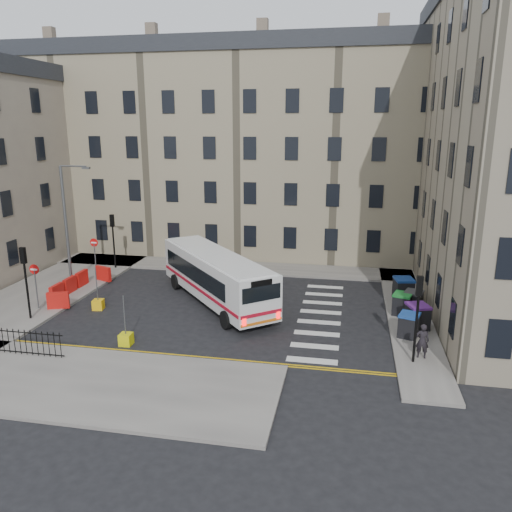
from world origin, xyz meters
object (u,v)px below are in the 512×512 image
(streetlamp, at_px, (66,224))
(bus, at_px, (216,275))
(wheelie_bin_e, at_px, (403,289))
(pedestrian, at_px, (422,341))
(wheelie_bin_a, at_px, (409,325))
(wheelie_bin_c, at_px, (402,304))
(wheelie_bin_b, at_px, (417,316))
(wheelie_bin_d, at_px, (413,301))
(bollard_chevron, at_px, (126,339))
(bollard_yellow, at_px, (98,305))

(streetlamp, bearing_deg, bus, -6.51)
(wheelie_bin_e, distance_m, pedestrian, 8.09)
(wheelie_bin_a, height_order, wheelie_bin_c, wheelie_bin_c)
(bus, xyz_separation_m, wheelie_bin_b, (11.68, -2.18, -0.95))
(bus, xyz_separation_m, wheelie_bin_a, (11.13, -3.38, -1.01))
(wheelie_bin_d, distance_m, bollard_chevron, 16.20)
(bollard_yellow, bearing_deg, bollard_chevron, -48.85)
(bus, bearing_deg, bollard_chevron, -152.47)
(streetlamp, relative_size, bus, 0.79)
(streetlamp, height_order, wheelie_bin_a, streetlamp)
(wheelie_bin_a, xyz_separation_m, wheelie_bin_b, (0.56, 1.20, 0.05))
(streetlamp, height_order, pedestrian, streetlamp)
(bollard_yellow, xyz_separation_m, bollard_chevron, (3.81, -4.36, 0.00))
(wheelie_bin_b, bearing_deg, wheelie_bin_a, -133.35)
(pedestrian, bearing_deg, streetlamp, -16.80)
(wheelie_bin_a, height_order, bollard_chevron, wheelie_bin_a)
(wheelie_bin_e, height_order, bollard_yellow, wheelie_bin_e)
(bus, bearing_deg, wheelie_bin_c, -41.08)
(wheelie_bin_b, relative_size, bollard_yellow, 2.45)
(bollard_yellow, distance_m, bollard_chevron, 5.79)
(wheelie_bin_b, xyz_separation_m, bollard_yellow, (-18.32, -0.26, -0.52))
(wheelie_bin_d, height_order, wheelie_bin_e, wheelie_bin_e)
(wheelie_bin_e, xyz_separation_m, bollard_yellow, (-18.00, -4.72, -0.56))
(bollard_chevron, bearing_deg, wheelie_bin_c, 25.28)
(wheelie_bin_a, distance_m, pedestrian, 2.45)
(wheelie_bin_c, distance_m, bollard_yellow, 17.86)
(pedestrian, bearing_deg, bus, -25.98)
(bollard_chevron, bearing_deg, pedestrian, 3.98)
(wheelie_bin_a, bearing_deg, wheelie_bin_e, 105.30)
(bollard_chevron, bearing_deg, wheelie_bin_e, 32.62)
(streetlamp, bearing_deg, wheelie_bin_e, 2.82)
(streetlamp, height_order, wheelie_bin_b, streetlamp)
(wheelie_bin_a, height_order, pedestrian, pedestrian)
(wheelie_bin_c, bearing_deg, streetlamp, -166.43)
(bus, bearing_deg, wheelie_bin_d, -38.44)
(bus, relative_size, wheelie_bin_a, 7.66)
(wheelie_bin_a, xyz_separation_m, wheelie_bin_c, (-0.05, 3.15, 0.01))
(wheelie_bin_a, distance_m, bollard_chevron, 14.38)
(wheelie_bin_b, bearing_deg, bollard_yellow, 162.26)
(streetlamp, distance_m, wheelie_bin_b, 22.75)
(pedestrian, relative_size, bollard_yellow, 2.79)
(wheelie_bin_d, bearing_deg, streetlamp, -162.96)
(bollard_yellow, bearing_deg, wheelie_bin_e, 14.70)
(wheelie_bin_a, distance_m, wheelie_bin_d, 3.73)
(wheelie_bin_c, relative_size, wheelie_bin_d, 0.98)
(streetlamp, height_order, bollard_chevron, streetlamp)
(wheelie_bin_e, bearing_deg, wheelie_bin_c, -107.03)
(wheelie_bin_a, relative_size, wheelie_bin_e, 0.92)
(streetlamp, bearing_deg, wheelie_bin_a, -11.95)
(wheelie_bin_b, bearing_deg, pedestrian, -111.89)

